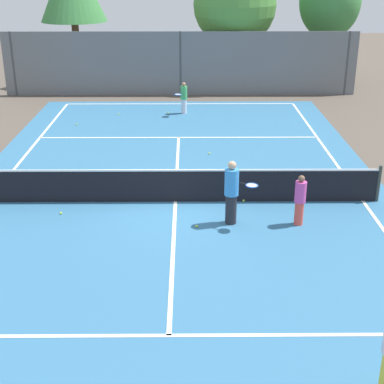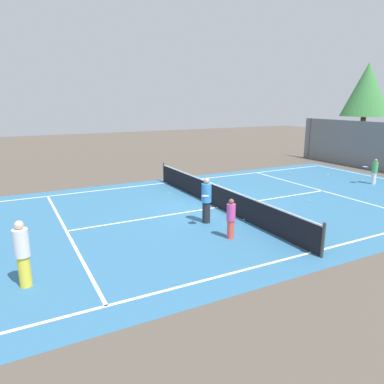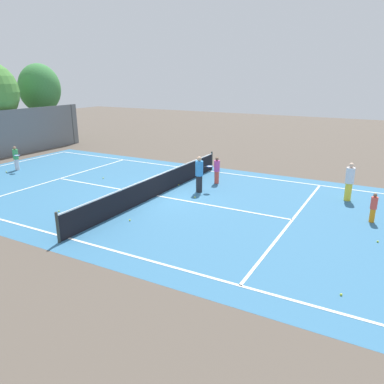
% 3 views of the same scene
% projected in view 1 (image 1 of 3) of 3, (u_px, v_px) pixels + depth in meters
% --- Properties ---
extents(ground_plane, '(80.00, 80.00, 0.00)m').
position_uv_depth(ground_plane, '(175.00, 202.00, 16.69)').
color(ground_plane, brown).
extents(court_surface, '(13.00, 25.00, 0.01)m').
position_uv_depth(court_surface, '(175.00, 202.00, 16.69)').
color(court_surface, teal).
rests_on(court_surface, ground_plane).
extents(tennis_net, '(11.90, 0.10, 1.10)m').
position_uv_depth(tennis_net, '(175.00, 185.00, 16.50)').
color(tennis_net, '#333833').
rests_on(tennis_net, ground_plane).
extents(perimeter_fence, '(18.00, 0.12, 3.20)m').
position_uv_depth(perimeter_fence, '(180.00, 64.00, 29.02)').
color(perimeter_fence, slate).
rests_on(perimeter_fence, ground_plane).
extents(tree_0, '(4.38, 4.38, 6.51)m').
position_uv_depth(tree_0, '(235.00, 5.00, 30.01)').
color(tree_0, brown).
rests_on(tree_0, ground_plane).
extents(tree_2, '(3.28, 3.42, 6.40)m').
position_uv_depth(tree_2, '(330.00, 2.00, 30.69)').
color(tree_2, brown).
rests_on(tree_2, ground_plane).
extents(player_0, '(0.63, 0.86, 1.43)m').
position_uv_depth(player_0, '(184.00, 97.00, 25.82)').
color(player_0, silver).
rests_on(player_0, ground_plane).
extents(player_2, '(0.91, 0.74, 1.76)m').
position_uv_depth(player_2, '(232.00, 192.00, 15.00)').
color(player_2, '#232328').
rests_on(player_2, ground_plane).
extents(player_3, '(0.30, 0.30, 1.40)m').
position_uv_depth(player_3, '(300.00, 200.00, 15.01)').
color(player_3, '#E54C3F').
rests_on(player_3, ground_plane).
extents(tennis_ball_0, '(0.07, 0.07, 0.07)m').
position_uv_depth(tennis_ball_0, '(244.00, 200.00, 16.69)').
color(tennis_ball_0, '#CCE533').
rests_on(tennis_ball_0, ground_plane).
extents(tennis_ball_2, '(0.07, 0.07, 0.07)m').
position_uv_depth(tennis_ball_2, '(62.00, 173.00, 18.82)').
color(tennis_ball_2, '#CCE533').
rests_on(tennis_ball_2, ground_plane).
extents(tennis_ball_3, '(0.07, 0.07, 0.07)m').
position_uv_depth(tennis_ball_3, '(118.00, 114.00, 25.83)').
color(tennis_ball_3, '#CCE533').
rests_on(tennis_ball_3, ground_plane).
extents(tennis_ball_4, '(0.07, 0.07, 0.07)m').
position_uv_depth(tennis_ball_4, '(209.00, 153.00, 20.69)').
color(tennis_ball_4, '#CCE533').
rests_on(tennis_ball_4, ground_plane).
extents(tennis_ball_5, '(0.07, 0.07, 0.07)m').
position_uv_depth(tennis_ball_5, '(168.00, 112.00, 26.13)').
color(tennis_ball_5, '#CCE533').
rests_on(tennis_ball_5, ground_plane).
extents(tennis_ball_6, '(0.07, 0.07, 0.07)m').
position_uv_depth(tennis_ball_6, '(197.00, 226.00, 15.09)').
color(tennis_ball_6, '#CCE533').
rests_on(tennis_ball_6, ground_plane).
extents(tennis_ball_7, '(0.07, 0.07, 0.07)m').
position_uv_depth(tennis_ball_7, '(61.00, 213.00, 15.86)').
color(tennis_ball_7, '#CCE533').
rests_on(tennis_ball_7, ground_plane).
extents(tennis_ball_8, '(0.07, 0.07, 0.07)m').
position_uv_depth(tennis_ball_8, '(77.00, 124.00, 24.28)').
color(tennis_ball_8, '#CCE533').
rests_on(tennis_ball_8, ground_plane).
extents(tennis_ball_9, '(0.07, 0.07, 0.07)m').
position_uv_depth(tennis_ball_9, '(58.00, 185.00, 17.78)').
color(tennis_ball_9, '#CCE533').
rests_on(tennis_ball_9, ground_plane).
extents(tennis_ball_10, '(0.07, 0.07, 0.07)m').
position_uv_depth(tennis_ball_10, '(311.00, 186.00, 17.78)').
color(tennis_ball_10, '#CCE533').
rests_on(tennis_ball_10, ground_plane).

